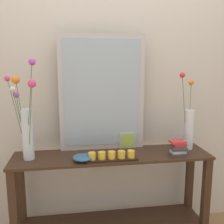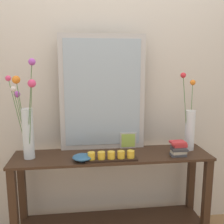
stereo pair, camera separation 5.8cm
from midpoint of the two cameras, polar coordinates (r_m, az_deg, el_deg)
wall_back at (r=2.30m, az=-0.22°, el=7.13°), size 6.40×0.08×2.70m
console_table at (r=2.24m, az=0.78°, el=-16.57°), size 1.56×0.38×0.77m
mirror_leaning at (r=2.15m, az=-1.26°, el=4.10°), size 0.70×0.03×0.94m
tall_vase_left at (r=2.04m, az=-17.22°, el=-2.27°), size 0.25×0.27×0.75m
vase_right at (r=2.28m, az=17.17°, el=-2.95°), size 0.18×0.17×0.64m
candle_tray at (r=1.99m, az=0.69°, el=-9.60°), size 0.39×0.09×0.07m
picture_frame_small at (r=2.25m, az=4.26°, el=-6.13°), size 0.14×0.01×0.14m
decorative_bowl at (r=1.99m, az=-5.58°, el=-9.71°), size 0.15×0.15×0.05m
book_stack at (r=2.14m, az=14.99°, el=-7.62°), size 0.14×0.10×0.12m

